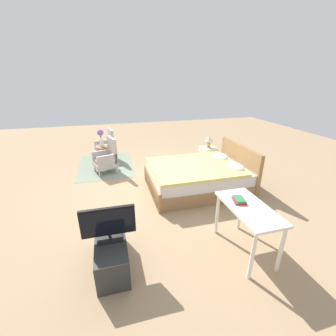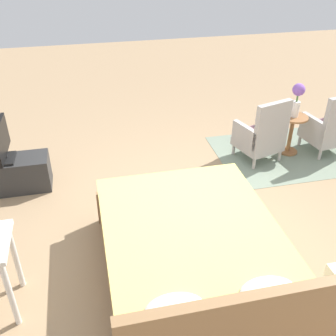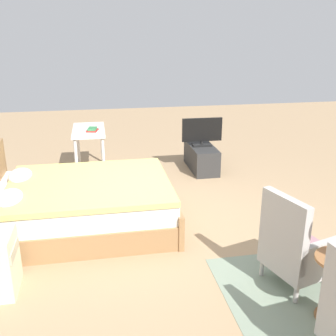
# 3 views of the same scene
# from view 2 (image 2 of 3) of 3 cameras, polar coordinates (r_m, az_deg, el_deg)

# --- Properties ---
(ground_plane) EXTENTS (16.00, 16.00, 0.00)m
(ground_plane) POSITION_cam_2_polar(r_m,az_deg,el_deg) (4.59, 3.06, -6.85)
(ground_plane) COLOR #A38460
(floor_rug) EXTENTS (2.10, 1.50, 0.01)m
(floor_rug) POSITION_cam_2_polar(r_m,az_deg,el_deg) (6.04, 17.13, 2.07)
(floor_rug) COLOR gray
(floor_rug) RESTS_ON ground_plane
(bed) EXTENTS (1.59, 2.15, 0.96)m
(bed) POSITION_cam_2_polar(r_m,az_deg,el_deg) (3.64, 3.80, -13.22)
(bed) COLOR #997047
(bed) RESTS_ON ground_plane
(armchair_by_window_left) EXTENTS (0.61, 0.61, 0.92)m
(armchair_by_window_left) POSITION_cam_2_polar(r_m,az_deg,el_deg) (6.10, 22.36, 5.37)
(armchair_by_window_left) COLOR #ADA8A3
(armchair_by_window_left) RESTS_ON floor_rug
(armchair_by_window_right) EXTENTS (0.67, 0.67, 0.92)m
(armchair_by_window_right) POSITION_cam_2_polar(r_m,az_deg,el_deg) (5.60, 13.42, 4.62)
(armchair_by_window_right) COLOR #ADA8A3
(armchair_by_window_right) RESTS_ON floor_rug
(side_table) EXTENTS (0.40, 0.40, 0.57)m
(side_table) POSITION_cam_2_polar(r_m,az_deg,el_deg) (5.91, 17.47, 5.29)
(side_table) COLOR #936038
(side_table) RESTS_ON ground_plane
(flower_vase) EXTENTS (0.17, 0.17, 0.48)m
(flower_vase) POSITION_cam_2_polar(r_m,az_deg,el_deg) (5.72, 18.29, 9.82)
(flower_vase) COLOR silver
(flower_vase) RESTS_ON side_table
(tv_stand) EXTENTS (0.96, 0.40, 0.42)m
(tv_stand) POSITION_cam_2_polar(r_m,az_deg,el_deg) (5.28, -21.91, -0.86)
(tv_stand) COLOR #2D2D2D
(tv_stand) RESTS_ON ground_plane
(tv_flatscreen) EXTENTS (0.21, 0.68, 0.48)m
(tv_flatscreen) POSITION_cam_2_polar(r_m,az_deg,el_deg) (5.07, -22.95, 3.47)
(tv_flatscreen) COLOR black
(tv_flatscreen) RESTS_ON tv_stand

